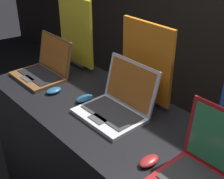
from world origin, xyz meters
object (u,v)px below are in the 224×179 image
at_px(laptop_middle, 118,103).
at_px(promo_stand_middle, 147,65).
at_px(mouse_middle, 85,98).
at_px(laptop_back, 212,174).
at_px(laptop_front, 44,68).
at_px(mouse_back, 149,161).
at_px(mouse_front, 54,91).
at_px(promo_stand_front, 76,34).

height_order(laptop_middle, promo_stand_middle, promo_stand_middle).
xyz_separation_m(laptop_middle, promo_stand_middle, (-0.00, 0.21, 0.15)).
bearing_deg(mouse_middle, laptop_back, -2.01).
bearing_deg(laptop_front, laptop_back, -1.20).
bearing_deg(laptop_front, laptop_middle, 4.96).
height_order(promo_stand_middle, mouse_back, promo_stand_middle).
distance_m(mouse_front, laptop_back, 1.03).
xyz_separation_m(promo_stand_front, laptop_back, (1.25, -0.29, -0.16)).
relative_size(laptop_front, promo_stand_middle, 0.75).
distance_m(mouse_front, mouse_back, 0.78).
bearing_deg(mouse_front, promo_stand_front, 123.98).
bearing_deg(promo_stand_front, mouse_front, -56.02).
bearing_deg(mouse_middle, promo_stand_middle, 49.64).
bearing_deg(mouse_middle, promo_stand_front, 148.56).
relative_size(laptop_middle, promo_stand_middle, 0.77).
xyz_separation_m(laptop_front, mouse_front, (0.23, -0.08, -0.04)).
xyz_separation_m(mouse_front, promo_stand_front, (-0.23, 0.34, 0.21)).
xyz_separation_m(laptop_front, promo_stand_front, (0.00, 0.26, 0.17)).
xyz_separation_m(laptop_front, laptop_middle, (0.64, 0.06, 0.00)).
bearing_deg(laptop_front, promo_stand_front, 90.00).
bearing_deg(mouse_front, mouse_back, -2.13).
bearing_deg(laptop_middle, mouse_front, -162.16).
distance_m(laptop_front, mouse_back, 1.02).
xyz_separation_m(laptop_middle, mouse_middle, (-0.22, -0.05, -0.05)).
height_order(laptop_middle, mouse_middle, laptop_middle).
bearing_deg(promo_stand_front, laptop_middle, -17.75).
height_order(laptop_back, mouse_back, laptop_back).
xyz_separation_m(mouse_front, mouse_middle, (0.19, 0.08, 0.00)).
distance_m(promo_stand_middle, laptop_back, 0.69).
distance_m(mouse_front, promo_stand_front, 0.46).
xyz_separation_m(promo_stand_front, mouse_middle, (0.42, -0.26, -0.21)).
relative_size(laptop_front, laptop_back, 0.93).
relative_size(mouse_front, promo_stand_middle, 0.21).
distance_m(laptop_middle, mouse_back, 0.41).
relative_size(promo_stand_front, promo_stand_middle, 1.05).
distance_m(laptop_front, laptop_middle, 0.64).
height_order(mouse_front, mouse_back, same).
bearing_deg(laptop_back, mouse_middle, 177.99).
distance_m(mouse_middle, promo_stand_middle, 0.39).
bearing_deg(laptop_front, mouse_front, -18.75).
height_order(mouse_middle, laptop_back, laptop_back).
bearing_deg(promo_stand_middle, laptop_front, -157.86).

